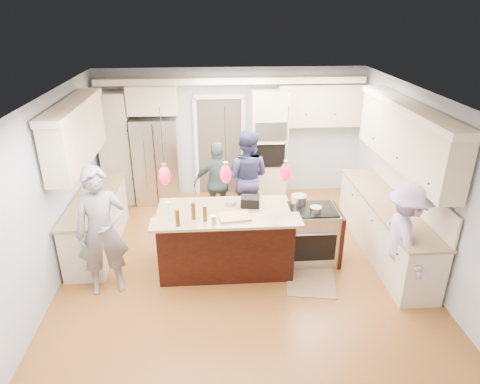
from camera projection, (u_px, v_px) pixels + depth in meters
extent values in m
plane|color=#A6622D|center=(242.00, 266.00, 6.86)|extent=(6.00, 6.00, 0.00)
cube|color=#B2BCC6|center=(231.00, 133.00, 9.05)|extent=(5.50, 0.04, 2.70)
cube|color=#B2BCC6|center=(268.00, 332.00, 3.58)|extent=(5.50, 0.04, 2.70)
cube|color=#B2BCC6|center=(51.00, 195.00, 6.14)|extent=(0.04, 6.00, 2.70)
cube|color=#B2BCC6|center=(422.00, 184.00, 6.49)|extent=(0.04, 6.00, 2.70)
cube|color=white|center=(242.00, 98.00, 5.76)|extent=(5.50, 6.00, 0.04)
cube|color=#B7B7BC|center=(157.00, 160.00, 8.80)|extent=(0.90, 0.70, 1.80)
cube|color=beige|center=(268.00, 146.00, 8.87)|extent=(0.72, 0.64, 2.30)
cube|color=black|center=(271.00, 131.00, 8.42)|extent=(0.60, 0.02, 0.35)
cube|color=black|center=(270.00, 155.00, 8.62)|extent=(0.60, 0.02, 0.50)
cylinder|color=#B7B7BC|center=(271.00, 144.00, 8.49)|extent=(0.55, 0.02, 0.02)
cube|color=beige|center=(117.00, 149.00, 8.70)|extent=(0.60, 0.58, 2.30)
cube|color=beige|center=(153.00, 99.00, 8.35)|extent=(0.95, 0.58, 0.55)
cube|color=beige|center=(319.00, 105.00, 8.75)|extent=(1.70, 0.35, 0.85)
cube|color=beige|center=(231.00, 80.00, 8.40)|extent=(5.30, 0.38, 0.12)
cube|color=#4C443A|center=(220.00, 147.00, 9.14)|extent=(0.90, 0.06, 2.10)
cube|color=white|center=(219.00, 96.00, 8.67)|extent=(1.04, 0.06, 0.10)
cube|color=beige|center=(384.00, 228.00, 7.11)|extent=(0.60, 3.00, 0.88)
cube|color=tan|center=(388.00, 203.00, 6.92)|extent=(0.64, 3.05, 0.04)
cube|color=beige|center=(406.00, 139.00, 6.49)|extent=(0.35, 3.00, 0.85)
cube|color=beige|center=(410.00, 107.00, 6.29)|extent=(0.37, 3.10, 0.10)
cube|color=beige|center=(97.00, 223.00, 7.26)|extent=(0.60, 2.20, 0.88)
cube|color=tan|center=(94.00, 199.00, 7.07)|extent=(0.64, 2.25, 0.04)
cube|color=beige|center=(76.00, 136.00, 6.62)|extent=(0.35, 2.20, 0.85)
cube|color=beige|center=(72.00, 105.00, 6.43)|extent=(0.37, 2.30, 0.10)
cube|color=black|center=(225.00, 238.00, 6.80)|extent=(2.00, 1.00, 0.88)
cube|color=tan|center=(225.00, 212.00, 6.61)|extent=(2.10, 1.10, 0.04)
cube|color=black|center=(227.00, 252.00, 6.25)|extent=(2.00, 0.12, 1.08)
cube|color=tan|center=(226.00, 222.00, 5.90)|extent=(2.10, 0.42, 0.04)
cube|color=black|center=(250.00, 202.00, 6.75)|extent=(0.32, 0.27, 0.16)
cube|color=#B7B7BC|center=(311.00, 235.00, 6.89)|extent=(0.76, 0.66, 0.90)
cube|color=black|center=(315.00, 248.00, 6.60)|extent=(0.65, 0.01, 0.45)
cube|color=black|center=(313.00, 209.00, 6.70)|extent=(0.72, 0.59, 0.02)
cube|color=black|center=(336.00, 234.00, 6.92)|extent=(0.06, 0.71, 0.88)
cylinder|color=black|center=(162.00, 137.00, 5.38)|extent=(0.01, 0.01, 0.75)
ellipsoid|color=#F00E36|center=(165.00, 176.00, 5.60)|extent=(0.15, 0.15, 0.26)
cylinder|color=black|center=(225.00, 136.00, 5.43)|extent=(0.01, 0.01, 0.75)
ellipsoid|color=#F00E36|center=(226.00, 174.00, 5.65)|extent=(0.15, 0.15, 0.26)
cylinder|color=black|center=(287.00, 134.00, 5.49)|extent=(0.01, 0.01, 0.75)
ellipsoid|color=#F00E36|center=(286.00, 172.00, 5.70)|extent=(0.15, 0.15, 0.26)
imported|color=slate|center=(102.00, 232.00, 5.93)|extent=(0.79, 0.62, 1.92)
imported|color=navy|center=(247.00, 177.00, 7.97)|extent=(1.04, 0.92, 1.79)
imported|color=#45615E|center=(218.00, 183.00, 7.98)|extent=(0.93, 0.40, 1.58)
imported|color=#B296CB|center=(405.00, 239.00, 6.00)|extent=(0.66, 1.10, 1.67)
cube|color=#987A53|center=(310.00, 277.00, 6.59)|extent=(0.88, 1.15, 0.01)
cylinder|color=silver|center=(168.00, 211.00, 5.84)|extent=(0.09, 0.09, 0.29)
cylinder|color=#472A0C|center=(193.00, 211.00, 5.89)|extent=(0.08, 0.08, 0.25)
cylinder|color=#472A0C|center=(177.00, 218.00, 5.70)|extent=(0.08, 0.08, 0.24)
cylinder|color=#472A0C|center=(205.00, 214.00, 5.84)|extent=(0.08, 0.08, 0.23)
cylinder|color=#B7B7BC|center=(214.00, 220.00, 5.77)|extent=(0.09, 0.09, 0.13)
cube|color=tan|center=(234.00, 217.00, 5.97)|extent=(0.47, 0.36, 0.03)
cylinder|color=#B7B7BC|center=(299.00, 200.00, 6.83)|extent=(0.25, 0.25, 0.14)
cylinder|color=#B7B7BC|center=(316.00, 210.00, 6.56)|extent=(0.18, 0.18, 0.09)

